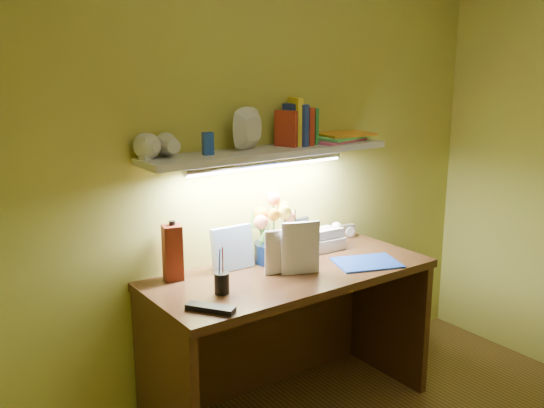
# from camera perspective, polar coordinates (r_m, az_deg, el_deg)

# --- Properties ---
(desk) EXTENTS (1.40, 0.60, 0.75)m
(desk) POSITION_cam_1_polar(r_m,az_deg,el_deg) (3.06, 1.77, -12.90)
(desk) COLOR #351C0E
(desk) RESTS_ON ground
(flower_bouquet) EXTENTS (0.24, 0.24, 0.34)m
(flower_bouquet) POSITION_cam_1_polar(r_m,az_deg,el_deg) (2.99, 0.15, -2.32)
(flower_bouquet) COLOR #091839
(flower_bouquet) RESTS_ON desk
(telephone) EXTENTS (0.23, 0.18, 0.13)m
(telephone) POSITION_cam_1_polar(r_m,az_deg,el_deg) (3.22, 4.60, -3.11)
(telephone) COLOR white
(telephone) RESTS_ON desk
(desk_clock) EXTENTS (0.08, 0.05, 0.08)m
(desk_clock) POSITION_cam_1_polar(r_m,az_deg,el_deg) (3.45, 7.14, -2.54)
(desk_clock) COLOR #BBBBC0
(desk_clock) RESTS_ON desk
(whisky_bottle) EXTENTS (0.09, 0.09, 0.28)m
(whisky_bottle) POSITION_cam_1_polar(r_m,az_deg,el_deg) (2.80, -9.28, -4.30)
(whisky_bottle) COLOR #BA851B
(whisky_bottle) RESTS_ON desk
(whisky_box) EXTENTS (0.10, 0.10, 0.26)m
(whisky_box) POSITION_cam_1_polar(r_m,az_deg,el_deg) (2.80, -9.34, -4.53)
(whisky_box) COLOR #5E1D0E
(whisky_box) RESTS_ON desk
(pen_cup) EXTENTS (0.08, 0.08, 0.16)m
(pen_cup) POSITION_cam_1_polar(r_m,az_deg,el_deg) (2.62, -4.76, -6.77)
(pen_cup) COLOR black
(pen_cup) RESTS_ON desk
(art_card) EXTENTS (0.21, 0.05, 0.21)m
(art_card) POSITION_cam_1_polar(r_m,az_deg,el_deg) (2.91, -3.76, -4.16)
(art_card) COLOR white
(art_card) RESTS_ON desk
(tv_remote) EXTENTS (0.16, 0.20, 0.02)m
(tv_remote) POSITION_cam_1_polar(r_m,az_deg,el_deg) (2.48, -5.81, -9.72)
(tv_remote) COLOR black
(tv_remote) RESTS_ON desk
(blue_folder) EXTENTS (0.37, 0.32, 0.01)m
(blue_folder) POSITION_cam_1_polar(r_m,az_deg,el_deg) (3.04, 8.91, -5.48)
(blue_folder) COLOR #1B43B1
(blue_folder) RESTS_ON desk
(desk_book_a) EXTENTS (0.16, 0.06, 0.22)m
(desk_book_a) POSITION_cam_1_polar(r_m,az_deg,el_deg) (2.81, -0.67, -4.70)
(desk_book_a) COLOR silver
(desk_book_a) RESTS_ON desk
(desk_book_b) EXTENTS (0.18, 0.09, 0.25)m
(desk_book_b) POSITION_cam_1_polar(r_m,az_deg,el_deg) (2.81, 0.91, -4.30)
(desk_book_b) COLOR silver
(desk_book_b) RESTS_ON desk
(wall_shelf) EXTENTS (1.32, 0.33, 0.26)m
(wall_shelf) POSITION_cam_1_polar(r_m,az_deg,el_deg) (2.92, -0.09, 5.66)
(wall_shelf) COLOR silver
(wall_shelf) RESTS_ON ground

